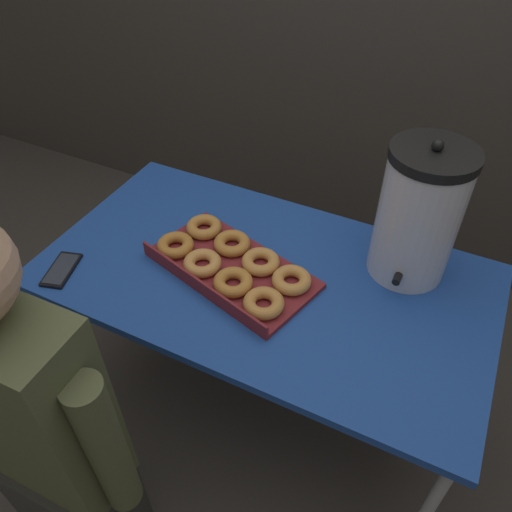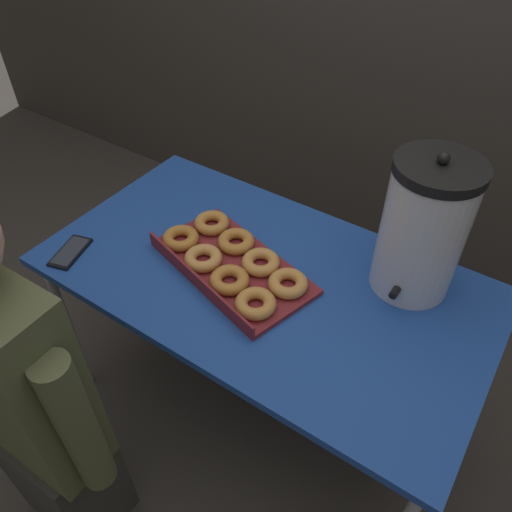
% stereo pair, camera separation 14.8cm
% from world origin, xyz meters
% --- Properties ---
extents(ground_plane, '(12.00, 12.00, 0.00)m').
position_xyz_m(ground_plane, '(0.00, 0.00, 0.00)').
color(ground_plane, '#3D3833').
extents(folding_table, '(1.35, 0.74, 0.71)m').
position_xyz_m(folding_table, '(0.00, 0.00, 0.66)').
color(folding_table, '#1E479E').
rests_on(folding_table, ground).
extents(donut_box, '(0.56, 0.40, 0.05)m').
position_xyz_m(donut_box, '(-0.09, -0.03, 0.73)').
color(donut_box, maroon).
rests_on(donut_box, folding_table).
extents(coffee_urn, '(0.23, 0.27, 0.44)m').
position_xyz_m(coffee_urn, '(0.37, 0.21, 0.91)').
color(coffee_urn, silver).
rests_on(coffee_urn, folding_table).
extents(cell_phone, '(0.11, 0.16, 0.01)m').
position_xyz_m(cell_phone, '(-0.56, -0.26, 0.71)').
color(cell_phone, black).
rests_on(cell_phone, folding_table).
extents(person_seated, '(0.52, 0.23, 1.28)m').
position_xyz_m(person_seated, '(-0.28, -0.67, 0.63)').
color(person_seated, '#33332D').
rests_on(person_seated, ground).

